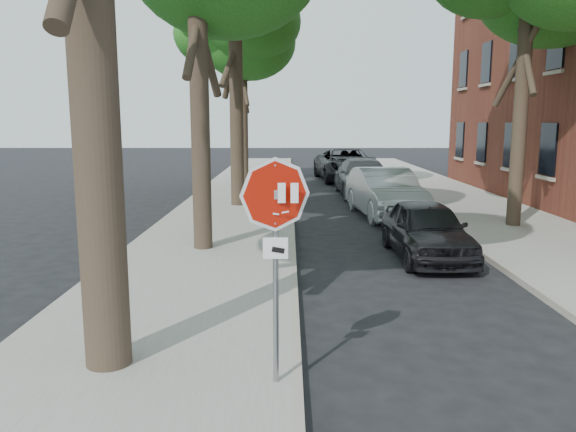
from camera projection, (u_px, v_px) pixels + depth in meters
The scene contains 11 objects.
ground at pixel (336, 391), 6.55m from camera, with size 120.00×120.00×0.00m, color black.
sidewalk_left at pixel (229, 215), 18.37m from camera, with size 4.00×55.00×0.12m, color gray.
sidewalk_right at pixel (489, 215), 18.36m from camera, with size 4.00×55.00×0.12m, color gray.
curb_left at pixel (292, 215), 18.37m from camera, with size 0.12×55.00×0.13m, color #9E9384.
curb_right at pixel (426, 215), 18.36m from camera, with size 0.12×55.00×0.13m, color #9E9384.
stop_sign at pixel (275, 228), 6.20m from camera, with size 0.76×0.34×2.61m.
tree_far at pixel (242, 32), 26.16m from camera, with size 5.29×4.91×9.33m.
car_a at pixel (427, 230), 12.82m from camera, with size 1.56×3.89×1.33m, color black.
car_b at pixel (385, 193), 18.34m from camera, with size 1.68×4.82×1.59m, color #9EA1A5.
car_c at pixel (364, 177), 23.61m from camera, with size 2.14×5.27×1.53m, color #55545A.
car_d at pixel (346, 165), 29.49m from camera, with size 2.81×6.10×1.69m, color black.
Camera 1 is at (-0.55, -6.11, 3.11)m, focal length 35.00 mm.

